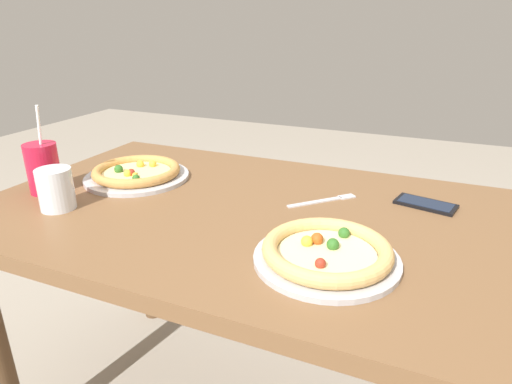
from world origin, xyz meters
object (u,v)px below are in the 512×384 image
Objects in this scene: pizza_far at (137,173)px; fork at (325,200)px; water_cup_clear at (56,189)px; cell_phone at (426,204)px; drink_cup_colored at (43,168)px; pizza_near at (327,253)px.

pizza_far reaches higher than fork.
pizza_far is at bearing 80.57° from water_cup_clear.
fork is 0.97× the size of cell_phone.
water_cup_clear is at bearing -31.90° from drink_cup_colored.
drink_cup_colored reaches higher than water_cup_clear.
pizza_near is at bearing -74.71° from fork.
cell_phone is (0.99, 0.32, -0.07)m from drink_cup_colored.
pizza_near is at bearing -4.38° from drink_cup_colored.
drink_cup_colored is at bearing 148.10° from water_cup_clear.
drink_cup_colored is 0.14m from water_cup_clear.
cell_phone is (0.25, 0.07, 0.00)m from fork.
pizza_near reaches higher than fork.
water_cup_clear is (-0.70, -0.01, 0.03)m from pizza_near.
cell_phone is at bearing 24.43° from water_cup_clear.
drink_cup_colored is at bearing -162.20° from cell_phone.
cell_phone is (0.82, 0.13, -0.01)m from pizza_far.
drink_cup_colored is at bearing 175.62° from pizza_near.
drink_cup_colored is 1.51× the size of cell_phone.
pizza_far is (-0.66, 0.25, -0.00)m from pizza_near.
fork is (0.74, 0.24, -0.07)m from drink_cup_colored.
cell_phone is at bearing 66.55° from pizza_near.
drink_cup_colored is (-0.82, 0.06, 0.05)m from pizza_near.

